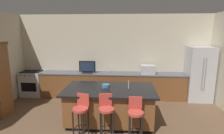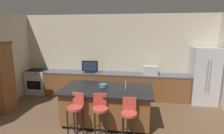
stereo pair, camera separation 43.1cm
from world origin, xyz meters
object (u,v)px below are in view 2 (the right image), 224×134
object	(u,v)px
cabinet_tower	(0,76)
cell_phone	(103,88)
tv_remote	(107,91)
refrigerator	(204,76)
bar_stool_center	(100,112)
bar_stool_left	(76,111)
bar_stool_right	(129,117)
kitchen_island	(107,105)
fruit_bowl	(103,86)
range_oven	(38,82)
tv_monitor	(90,67)
microwave	(150,70)

from	to	relation	value
cabinet_tower	cell_phone	world-z (taller)	cabinet_tower
cabinet_tower	tv_remote	distance (m)	3.22
refrigerator	bar_stool_center	distance (m)	3.84
bar_stool_left	cell_phone	size ratio (longest dim) A/B	6.64
bar_stool_left	bar_stool_right	bearing A→B (deg)	12.48
kitchen_island	fruit_bowl	xyz separation A→B (m)	(-0.10, 0.06, 0.49)
kitchen_island	tv_remote	size ratio (longest dim) A/B	13.50
kitchen_island	range_oven	world-z (taller)	kitchen_island
range_oven	cabinet_tower	bearing A→B (deg)	-95.66
tv_remote	cabinet_tower	bearing A→B (deg)	158.80
kitchen_island	tv_monitor	xyz separation A→B (m)	(-0.93, 1.75, 0.62)
bar_stool_center	tv_remote	bearing A→B (deg)	71.19
tv_monitor	bar_stool_center	bearing A→B (deg)	-69.65
cabinet_tower	fruit_bowl	world-z (taller)	cabinet_tower
microwave	tv_monitor	size ratio (longest dim) A/B	0.84
kitchen_island	bar_stool_center	size ratio (longest dim) A/B	2.28
tv_monitor	fruit_bowl	bearing A→B (deg)	-63.79
range_oven	tv_monitor	bearing A→B (deg)	-1.41
refrigerator	bar_stool_center	bearing A→B (deg)	-139.26
fruit_bowl	bar_stool_right	bearing A→B (deg)	-49.49
microwave	bar_stool_center	xyz separation A→B (m)	(-1.19, -2.54, -0.43)
cell_phone	tv_remote	size ratio (longest dim) A/B	0.88
bar_stool_left	bar_stool_center	world-z (taller)	bar_stool_center
range_oven	bar_stool_right	xyz separation A→B (m)	(3.62, -2.58, 0.13)
fruit_bowl	bar_stool_center	bearing A→B (deg)	-83.24
fruit_bowl	cell_phone	distance (m)	0.06
tv_remote	range_oven	bearing A→B (deg)	132.30
tv_monitor	cell_phone	world-z (taller)	tv_monitor
refrigerator	range_oven	distance (m)	5.91
fruit_bowl	tv_remote	size ratio (longest dim) A/B	1.19
cabinet_tower	refrigerator	bearing A→B (deg)	14.58
fruit_bowl	tv_monitor	bearing A→B (deg)	116.21
fruit_bowl	tv_remote	bearing A→B (deg)	-64.02
tv_monitor	range_oven	bearing A→B (deg)	178.59
kitchen_island	range_oven	size ratio (longest dim) A/B	2.52
refrigerator	microwave	bearing A→B (deg)	178.46
microwave	tv_remote	bearing A→B (deg)	-119.57
range_oven	cell_phone	distance (m)	3.43
cell_phone	tv_remote	xyz separation A→B (m)	(0.13, -0.25, 0.01)
kitchen_island	cell_phone	distance (m)	0.47
range_oven	bar_stool_right	distance (m)	4.44
cabinet_tower	tv_remote	xyz separation A→B (m)	(3.19, -0.40, -0.15)
tv_monitor	bar_stool_center	distance (m)	2.70
cabinet_tower	cell_phone	bearing A→B (deg)	-2.87
microwave	bar_stool_left	world-z (taller)	microwave
bar_stool_left	refrigerator	bearing A→B (deg)	49.98
tv_remote	microwave	bearing A→B (deg)	46.34
cabinet_tower	cell_phone	xyz separation A→B (m)	(3.06, -0.15, -0.15)
fruit_bowl	tv_remote	xyz separation A→B (m)	(0.14, -0.28, -0.03)
range_oven	kitchen_island	bearing A→B (deg)	-30.94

